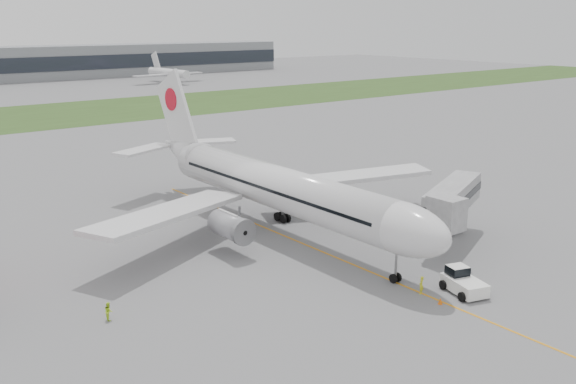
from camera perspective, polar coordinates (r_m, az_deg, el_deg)
ground at (r=73.21m, az=0.85°, el=-4.41°), size 600.00×600.00×0.00m
apron_markings at (r=69.62m, az=3.44°, el=-5.48°), size 70.00×70.00×0.04m
grass_strip at (r=180.74m, az=-23.87°, el=5.97°), size 600.00×50.00×0.02m
airliner at (r=75.26m, az=-1.46°, el=0.63°), size 48.13×53.95×17.88m
pushback_tug at (r=61.88m, az=15.26°, el=-7.67°), size 3.91×4.87×2.23m
jet_bridge at (r=73.09m, az=14.35°, el=-0.69°), size 14.39×9.56×6.97m
safety_cone_left at (r=59.12m, az=13.39°, el=-9.41°), size 0.42×0.42×0.58m
safety_cone_right at (r=62.53m, az=15.27°, el=-8.18°), size 0.39×0.39×0.54m
ground_crew_near at (r=60.63m, az=11.76°, el=-8.10°), size 0.74×0.66×1.71m
ground_crew_far at (r=56.59m, az=-15.66°, el=-10.16°), size 0.71×0.85×1.59m
distant_aircraft_right at (r=268.37m, az=-10.54°, el=9.53°), size 32.24×28.89×11.69m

